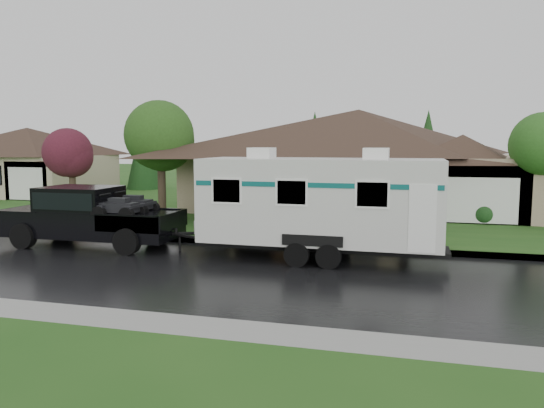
# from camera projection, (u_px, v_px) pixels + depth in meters

# --- Properties ---
(ground) EXTENTS (140.00, 140.00, 0.00)m
(ground) POSITION_uv_depth(u_px,v_px,m) (253.00, 259.00, 17.81)
(ground) COLOR #245119
(ground) RESTS_ON ground
(road) EXTENTS (140.00, 8.00, 0.01)m
(road) POSITION_uv_depth(u_px,v_px,m) (234.00, 273.00, 15.89)
(road) COLOR black
(road) RESTS_ON ground
(curb) EXTENTS (140.00, 0.50, 0.15)m
(curb) POSITION_uv_depth(u_px,v_px,m) (271.00, 244.00, 19.96)
(curb) COLOR gray
(curb) RESTS_ON ground
(lawn) EXTENTS (140.00, 26.00, 0.15)m
(lawn) POSITION_uv_depth(u_px,v_px,m) (326.00, 206.00, 32.19)
(lawn) COLOR #245119
(lawn) RESTS_ON ground
(house_main) EXTENTS (19.44, 10.80, 6.90)m
(house_main) POSITION_uv_depth(u_px,v_px,m) (363.00, 148.00, 30.08)
(house_main) COLOR gray
(house_main) RESTS_ON lawn
(house_far) EXTENTS (10.80, 8.64, 5.80)m
(house_far) POSITION_uv_depth(u_px,v_px,m) (29.00, 155.00, 38.28)
(house_far) COLOR tan
(house_far) RESTS_ON lawn
(tree_left_green) EXTENTS (3.47, 3.47, 5.75)m
(tree_left_green) POSITION_uv_depth(u_px,v_px,m) (161.00, 137.00, 26.26)
(tree_left_green) COLOR #382B1E
(tree_left_green) RESTS_ON lawn
(tree_red) EXTENTS (2.62, 2.62, 4.34)m
(tree_red) POSITION_uv_depth(u_px,v_px,m) (71.00, 156.00, 28.08)
(tree_red) COLOR #382B1E
(tree_red) RESTS_ON lawn
(shrub_row) EXTENTS (13.60, 1.00, 1.00)m
(shrub_row) POSITION_uv_depth(u_px,v_px,m) (347.00, 208.00, 26.14)
(shrub_row) COLOR #143814
(shrub_row) RESTS_ON lawn
(pickup_truck) EXTENTS (6.72, 2.55, 2.24)m
(pickup_truck) POSITION_uv_depth(u_px,v_px,m) (88.00, 214.00, 19.90)
(pickup_truck) COLOR black
(pickup_truck) RESTS_ON ground
(travel_trailer) EXTENTS (8.29, 2.91, 3.72)m
(travel_trailer) POSITION_uv_depth(u_px,v_px,m) (320.00, 201.00, 17.54)
(travel_trailer) COLOR silver
(travel_trailer) RESTS_ON ground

